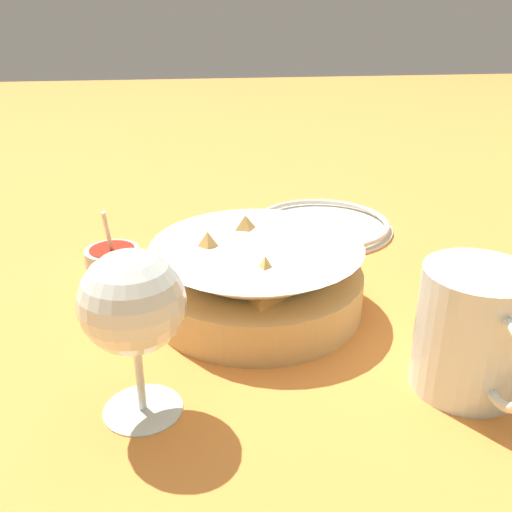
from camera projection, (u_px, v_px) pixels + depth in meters
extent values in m
plane|color=orange|center=(256.00, 307.00, 0.65)|extent=(4.00, 4.00, 0.00)
cylinder|color=tan|center=(256.00, 291.00, 0.64)|extent=(0.24, 0.24, 0.05)
cone|color=white|center=(256.00, 277.00, 0.63)|extent=(0.23, 0.23, 0.07)
cylinder|color=#3D842D|center=(256.00, 289.00, 0.63)|extent=(0.18, 0.18, 0.01)
pyramid|color=gold|center=(265.00, 283.00, 0.57)|extent=(0.08, 0.07, 0.06)
pyramid|color=gold|center=(302.00, 263.00, 0.63)|extent=(0.07, 0.08, 0.05)
pyramid|color=gold|center=(245.00, 241.00, 0.66)|extent=(0.08, 0.09, 0.06)
pyramid|color=gold|center=(208.00, 259.00, 0.62)|extent=(0.05, 0.07, 0.06)
cylinder|color=#B7B7BC|center=(113.00, 262.00, 0.71)|extent=(0.07, 0.07, 0.04)
cylinder|color=red|center=(113.00, 258.00, 0.71)|extent=(0.06, 0.06, 0.03)
cylinder|color=#B7B7BC|center=(109.00, 239.00, 0.69)|extent=(0.05, 0.01, 0.09)
cylinder|color=silver|center=(143.00, 408.00, 0.49)|extent=(0.07, 0.07, 0.00)
cylinder|color=silver|center=(140.00, 375.00, 0.47)|extent=(0.01, 0.01, 0.07)
sphere|color=silver|center=(132.00, 302.00, 0.44)|extent=(0.08, 0.08, 0.08)
sphere|color=beige|center=(133.00, 314.00, 0.45)|extent=(0.06, 0.06, 0.06)
cylinder|color=silver|center=(471.00, 330.00, 0.50)|extent=(0.10, 0.10, 0.11)
cylinder|color=orange|center=(469.00, 344.00, 0.50)|extent=(0.08, 0.08, 0.08)
torus|color=silver|center=(502.00, 363.00, 0.45)|extent=(0.08, 0.01, 0.08)
cylinder|color=silver|center=(321.00, 227.00, 0.86)|extent=(0.21, 0.21, 0.01)
torus|color=silver|center=(322.00, 223.00, 0.86)|extent=(0.20, 0.20, 0.01)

